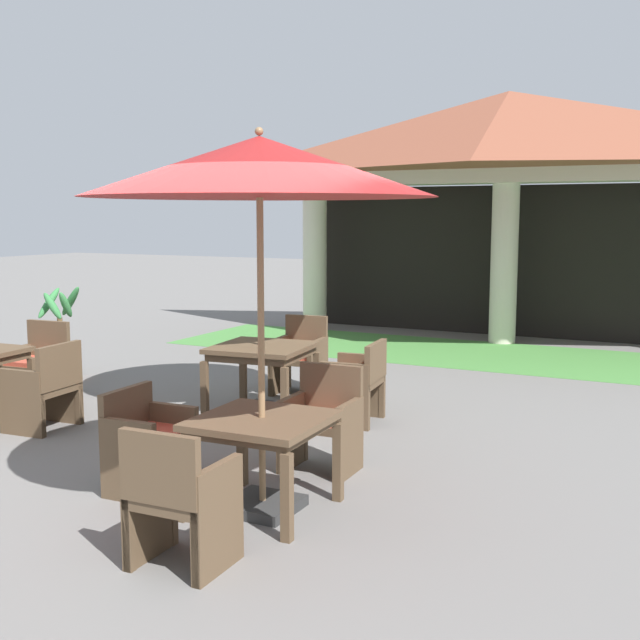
% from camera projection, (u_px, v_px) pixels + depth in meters
% --- Properties ---
extents(ground_plane, '(60.00, 60.00, 0.00)m').
position_uv_depth(ground_plane, '(211.00, 511.00, 5.84)').
color(ground_plane, slate).
extents(background_pavilion, '(8.40, 3.12, 4.19)m').
position_uv_depth(background_pavilion, '(509.00, 149.00, 13.20)').
color(background_pavilion, beige).
rests_on(background_pavilion, ground).
extents(lawn_strip, '(10.20, 2.60, 0.01)m').
position_uv_depth(lawn_strip, '(480.00, 354.00, 12.37)').
color(lawn_strip, '#47843D').
rests_on(lawn_strip, ground).
extents(patio_table_near_foreground, '(1.10, 1.10, 0.76)m').
position_uv_depth(patio_table_near_foreground, '(262.00, 354.00, 8.65)').
color(patio_table_near_foreground, brown).
rests_on(patio_table_near_foreground, ground).
extents(patio_umbrella_near_foreground, '(2.47, 2.47, 2.84)m').
position_uv_depth(patio_umbrella_near_foreground, '(260.00, 176.00, 8.39)').
color(patio_umbrella_near_foreground, '#2D2D2D').
rests_on(patio_umbrella_near_foreground, ground).
extents(patio_chair_near_foreground_north, '(0.62, 0.64, 0.93)m').
position_uv_depth(patio_chair_near_foreground_north, '(300.00, 359.00, 9.68)').
color(patio_chair_near_foreground_north, brown).
rests_on(patio_chair_near_foreground_north, ground).
extents(patio_chair_near_foreground_east, '(0.60, 0.68, 0.86)m').
position_uv_depth(patio_chair_near_foreground_east, '(356.00, 383.00, 8.30)').
color(patio_chair_near_foreground_east, brown).
rests_on(patio_chair_near_foreground_east, ground).
extents(patio_chair_mid_left_north, '(0.65, 0.58, 0.92)m').
position_uv_depth(patio_chair_mid_left_north, '(38.00, 366.00, 9.27)').
color(patio_chair_mid_left_north, brown).
rests_on(patio_chair_mid_left_north, ground).
extents(patio_chair_mid_left_east, '(0.58, 0.66, 0.89)m').
position_uv_depth(patio_chair_mid_left_east, '(45.00, 389.00, 8.04)').
color(patio_chair_mid_left_east, brown).
rests_on(patio_chair_mid_left_east, ground).
extents(patio_table_mid_right, '(0.94, 0.94, 0.71)m').
position_uv_depth(patio_table_mid_right, '(262.00, 430.00, 5.78)').
color(patio_table_mid_right, brown).
rests_on(patio_table_mid_right, ground).
extents(patio_umbrella_mid_right, '(2.50, 2.50, 2.77)m').
position_uv_depth(patio_umbrella_mid_right, '(259.00, 170.00, 5.53)').
color(patio_umbrella_mid_right, '#2D2D2D').
rests_on(patio_umbrella_mid_right, ground).
extents(patio_chair_mid_right_north, '(0.61, 0.51, 0.89)m').
position_uv_depth(patio_chair_mid_right_north, '(322.00, 423.00, 6.74)').
color(patio_chair_mid_right_north, brown).
rests_on(patio_chair_mid_right_north, ground).
extents(patio_chair_mid_right_west, '(0.52, 0.64, 0.81)m').
position_uv_depth(patio_chair_mid_right_west, '(147.00, 441.00, 6.24)').
color(patio_chair_mid_right_west, brown).
rests_on(patio_chair_mid_right_west, ground).
extents(patio_chair_mid_right_south, '(0.58, 0.52, 0.90)m').
position_uv_depth(patio_chair_mid_right_south, '(180.00, 501.00, 4.87)').
color(patio_chair_mid_right_south, brown).
rests_on(patio_chair_mid_right_south, ground).
extents(potted_palm_left_edge, '(0.50, 0.49, 1.25)m').
position_uv_depth(potted_palm_left_edge, '(61.00, 349.00, 10.61)').
color(potted_palm_left_edge, '#995638').
rests_on(potted_palm_left_edge, ground).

